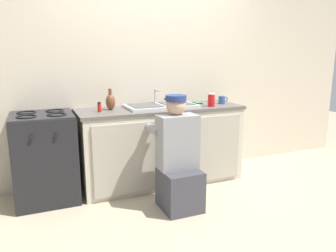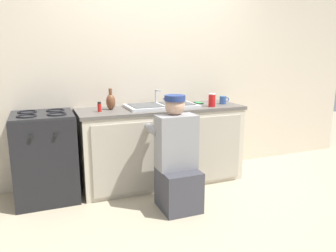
{
  "view_description": "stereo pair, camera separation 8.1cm",
  "coord_description": "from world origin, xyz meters",
  "px_view_note": "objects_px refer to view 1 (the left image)",
  "views": [
    {
      "loc": [
        -1.37,
        -3.12,
        1.48
      ],
      "look_at": [
        0.0,
        0.1,
        0.71
      ],
      "focal_mm": 35.0,
      "sensor_mm": 36.0,
      "label": 1
    },
    {
      "loc": [
        -1.29,
        -3.15,
        1.48
      ],
      "look_at": [
        0.0,
        0.1,
        0.71
      ],
      "focal_mm": 35.0,
      "sensor_mm": 36.0,
      "label": 2
    }
  ],
  "objects_px": {
    "spice_bottle_red": "(99,107)",
    "coffee_mug": "(222,100)",
    "plumber_person": "(178,162)",
    "vase_decorative": "(110,102)",
    "soda_cup_red": "(211,100)",
    "sink_double_basin": "(161,106)",
    "cell_phone": "(197,103)",
    "stove_range": "(45,157)"
  },
  "relations": [
    {
      "from": "spice_bottle_red",
      "to": "coffee_mug",
      "type": "bearing_deg",
      "value": 0.2
    },
    {
      "from": "plumber_person",
      "to": "cell_phone",
      "type": "height_order",
      "value": "plumber_person"
    },
    {
      "from": "soda_cup_red",
      "to": "coffee_mug",
      "type": "relative_size",
      "value": 1.21
    },
    {
      "from": "stove_range",
      "to": "coffee_mug",
      "type": "height_order",
      "value": "coffee_mug"
    },
    {
      "from": "plumber_person",
      "to": "coffee_mug",
      "type": "bearing_deg",
      "value": 36.48
    },
    {
      "from": "plumber_person",
      "to": "soda_cup_red",
      "type": "bearing_deg",
      "value": 38.52
    },
    {
      "from": "stove_range",
      "to": "coffee_mug",
      "type": "bearing_deg",
      "value": -0.93
    },
    {
      "from": "stove_range",
      "to": "plumber_person",
      "type": "distance_m",
      "value": 1.36
    },
    {
      "from": "spice_bottle_red",
      "to": "coffee_mug",
      "type": "distance_m",
      "value": 1.49
    },
    {
      "from": "coffee_mug",
      "to": "vase_decorative",
      "type": "bearing_deg",
      "value": 176.26
    },
    {
      "from": "plumber_person",
      "to": "spice_bottle_red",
      "type": "height_order",
      "value": "plumber_person"
    },
    {
      "from": "plumber_person",
      "to": "sink_double_basin",
      "type": "bearing_deg",
      "value": 81.72
    },
    {
      "from": "plumber_person",
      "to": "coffee_mug",
      "type": "relative_size",
      "value": 8.76
    },
    {
      "from": "soda_cup_red",
      "to": "spice_bottle_red",
      "type": "relative_size",
      "value": 1.45
    },
    {
      "from": "stove_range",
      "to": "vase_decorative",
      "type": "height_order",
      "value": "vase_decorative"
    },
    {
      "from": "soda_cup_red",
      "to": "vase_decorative",
      "type": "bearing_deg",
      "value": 168.99
    },
    {
      "from": "spice_bottle_red",
      "to": "cell_phone",
      "type": "height_order",
      "value": "spice_bottle_red"
    },
    {
      "from": "coffee_mug",
      "to": "sink_double_basin",
      "type": "bearing_deg",
      "value": 177.41
    },
    {
      "from": "stove_range",
      "to": "cell_phone",
      "type": "xyz_separation_m",
      "value": [
        1.8,
        0.11,
        0.44
      ]
    },
    {
      "from": "spice_bottle_red",
      "to": "stove_range",
      "type": "bearing_deg",
      "value": 176.11
    },
    {
      "from": "vase_decorative",
      "to": "cell_phone",
      "type": "relative_size",
      "value": 1.64
    },
    {
      "from": "sink_double_basin",
      "to": "cell_phone",
      "type": "xyz_separation_m",
      "value": [
        0.53,
        0.11,
        -0.01
      ]
    },
    {
      "from": "cell_phone",
      "to": "sink_double_basin",
      "type": "bearing_deg",
      "value": -168.19
    },
    {
      "from": "sink_double_basin",
      "to": "plumber_person",
      "type": "relative_size",
      "value": 0.72
    },
    {
      "from": "soda_cup_red",
      "to": "cell_phone",
      "type": "height_order",
      "value": "soda_cup_red"
    },
    {
      "from": "sink_double_basin",
      "to": "cell_phone",
      "type": "distance_m",
      "value": 0.54
    },
    {
      "from": "vase_decorative",
      "to": "soda_cup_red",
      "type": "relative_size",
      "value": 1.51
    },
    {
      "from": "vase_decorative",
      "to": "coffee_mug",
      "type": "distance_m",
      "value": 1.36
    },
    {
      "from": "stove_range",
      "to": "plumber_person",
      "type": "height_order",
      "value": "plumber_person"
    },
    {
      "from": "vase_decorative",
      "to": "soda_cup_red",
      "type": "xyz_separation_m",
      "value": [
        1.13,
        -0.22,
        -0.01
      ]
    },
    {
      "from": "vase_decorative",
      "to": "coffee_mug",
      "type": "height_order",
      "value": "vase_decorative"
    },
    {
      "from": "vase_decorative",
      "to": "coffee_mug",
      "type": "relative_size",
      "value": 1.83
    },
    {
      "from": "plumber_person",
      "to": "soda_cup_red",
      "type": "height_order",
      "value": "plumber_person"
    },
    {
      "from": "plumber_person",
      "to": "vase_decorative",
      "type": "height_order",
      "value": "vase_decorative"
    },
    {
      "from": "plumber_person",
      "to": "vase_decorative",
      "type": "xyz_separation_m",
      "value": [
        -0.47,
        0.74,
        0.52
      ]
    },
    {
      "from": "sink_double_basin",
      "to": "vase_decorative",
      "type": "distance_m",
      "value": 0.58
    },
    {
      "from": "vase_decorative",
      "to": "soda_cup_red",
      "type": "height_order",
      "value": "vase_decorative"
    },
    {
      "from": "plumber_person",
      "to": "coffee_mug",
      "type": "distance_m",
      "value": 1.2
    },
    {
      "from": "stove_range",
      "to": "soda_cup_red",
      "type": "relative_size",
      "value": 6.03
    },
    {
      "from": "sink_double_basin",
      "to": "cell_phone",
      "type": "height_order",
      "value": "sink_double_basin"
    },
    {
      "from": "sink_double_basin",
      "to": "plumber_person",
      "type": "bearing_deg",
      "value": -98.28
    },
    {
      "from": "sink_double_basin",
      "to": "soda_cup_red",
      "type": "xyz_separation_m",
      "value": [
        0.56,
        -0.17,
        0.06
      ]
    }
  ]
}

